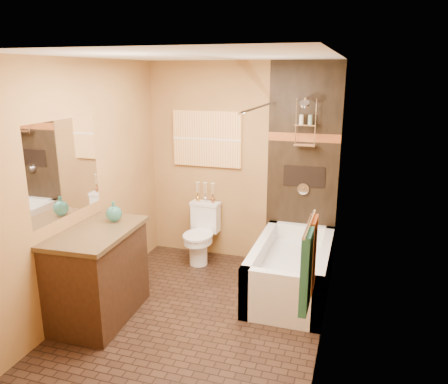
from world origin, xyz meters
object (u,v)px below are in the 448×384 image
at_px(toilet, 201,233).
at_px(bathtub, 291,273).
at_px(vanity, 98,274).
at_px(sunset_painting, 207,139).

bearing_deg(toilet, bathtub, -17.94).
relative_size(toilet, vanity, 0.69).
distance_m(sunset_painting, bathtub, 1.95).
xyz_separation_m(bathtub, vanity, (-1.72, -1.09, 0.24)).
bearing_deg(bathtub, sunset_painting, 149.56).
relative_size(sunset_painting, toilet, 1.21).
relative_size(bathtub, toilet, 2.02).
bearing_deg(bathtub, vanity, -147.78).
height_order(toilet, vanity, vanity).
height_order(sunset_painting, bathtub, sunset_painting).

